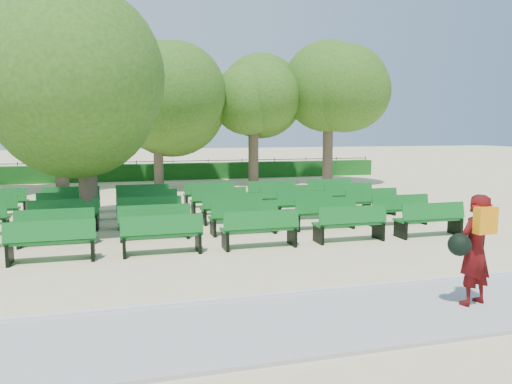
# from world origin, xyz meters

# --- Properties ---
(ground) EXTENTS (120.00, 120.00, 0.00)m
(ground) POSITION_xyz_m (0.00, 0.00, 0.00)
(ground) COLOR beige
(paving) EXTENTS (30.00, 2.20, 0.06)m
(paving) POSITION_xyz_m (0.00, -7.40, 0.03)
(paving) COLOR #A8A8A4
(paving) RESTS_ON ground
(curb) EXTENTS (30.00, 0.12, 0.10)m
(curb) POSITION_xyz_m (0.00, -6.25, 0.05)
(curb) COLOR silver
(curb) RESTS_ON ground
(hedge) EXTENTS (26.00, 0.70, 0.90)m
(hedge) POSITION_xyz_m (0.00, 14.00, 0.45)
(hedge) COLOR #175517
(hedge) RESTS_ON ground
(fence) EXTENTS (26.00, 0.10, 1.02)m
(fence) POSITION_xyz_m (0.00, 14.40, 0.00)
(fence) COLOR black
(fence) RESTS_ON ground
(tree_line) EXTENTS (21.80, 6.80, 7.04)m
(tree_line) POSITION_xyz_m (0.00, 10.00, 0.00)
(tree_line) COLOR #36621A
(tree_line) RESTS_ON ground
(bench_array) EXTENTS (1.84, 0.70, 1.13)m
(bench_array) POSITION_xyz_m (-1.22, 0.51, 0.09)
(bench_array) COLOR #11621E
(bench_array) RESTS_ON ground
(tree_among) EXTENTS (4.44, 4.44, 5.96)m
(tree_among) POSITION_xyz_m (-2.87, 0.58, 3.94)
(tree_among) COLOR brown
(tree_among) RESTS_ON ground
(person) EXTENTS (0.86, 0.57, 1.73)m
(person) POSITION_xyz_m (3.12, -7.49, 0.96)
(person) COLOR #490A0B
(person) RESTS_ON ground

